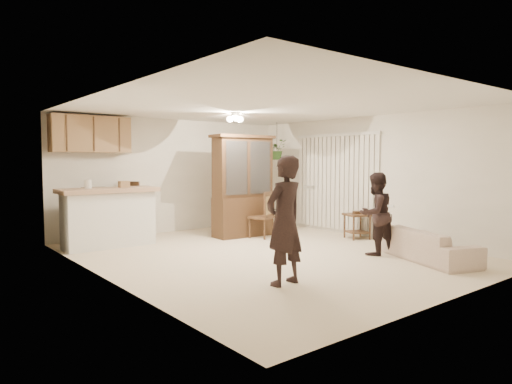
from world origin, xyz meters
TOP-DOWN VIEW (x-y plane):
  - floor at (0.00, 0.00)m, footprint 6.50×6.50m
  - ceiling at (0.00, 0.00)m, footprint 5.50×6.50m
  - wall_back at (0.00, 3.25)m, footprint 5.50×0.02m
  - wall_front at (0.00, -3.25)m, footprint 5.50×0.02m
  - wall_left at (-2.75, 0.00)m, footprint 0.02×6.50m
  - wall_right at (2.75, 0.00)m, footprint 0.02×6.50m
  - breakfast_bar at (-1.85, 2.35)m, footprint 1.60×0.55m
  - bar_top at (-1.85, 2.35)m, footprint 1.75×0.70m
  - upper_cabinets at (-1.90, 3.07)m, footprint 1.50×0.34m
  - vertical_blinds at (2.71, 0.90)m, footprint 0.06×2.30m
  - ceiling_fixture at (0.20, 1.20)m, footprint 0.36×0.36m
  - hanging_plant at (2.30, 2.40)m, footprint 0.43×0.37m
  - plant_cord at (2.30, 2.40)m, footprint 0.01×0.01m
  - sofa at (1.70, -1.96)m, footprint 1.35×2.01m
  - adult at (-1.05, -1.58)m, footprint 0.70×0.51m
  - child at (1.41, -1.15)m, footprint 0.70×0.58m
  - china_hutch at (0.79, 1.76)m, footprint 1.38×0.62m
  - side_table at (2.42, 0.05)m, footprint 0.60×0.60m
  - chair_bar at (-2.02, 2.52)m, footprint 0.53×0.53m
  - chair_hutch_left at (-1.38, 2.85)m, footprint 0.71×0.71m
  - chair_hutch_right at (0.96, 1.36)m, footprint 0.55×0.55m
  - controller_adult at (-1.00, -1.96)m, footprint 0.06×0.15m
  - controller_child at (1.38, -1.47)m, footprint 0.05×0.12m

SIDE VIEW (x-z plane):
  - floor at x=0.00m, z-range 0.00..0.00m
  - side_table at x=2.42m, z-range -0.02..0.55m
  - chair_hutch_right at x=0.96m, z-range -0.21..0.75m
  - chair_bar at x=-2.02m, z-range -0.24..0.85m
  - chair_hutch_left at x=-1.38m, z-range -0.26..0.91m
  - sofa at x=1.70m, z-range 0.00..0.73m
  - breakfast_bar at x=-1.85m, z-range 0.00..1.00m
  - child at x=1.41m, z-range 0.00..1.35m
  - controller_child at x=1.38m, z-range 0.84..0.87m
  - adult at x=-1.05m, z-range 0.00..1.80m
  - china_hutch at x=0.79m, z-range -0.01..2.10m
  - bar_top at x=-1.85m, z-range 1.01..1.09m
  - vertical_blinds at x=2.71m, z-range 0.05..2.15m
  - wall_back at x=0.00m, z-range 0.00..2.50m
  - wall_front at x=0.00m, z-range 0.00..2.50m
  - wall_left at x=-2.75m, z-range 0.00..2.50m
  - wall_right at x=2.75m, z-range 0.00..2.50m
  - controller_adult at x=-1.00m, z-range 1.25..1.29m
  - hanging_plant at x=2.30m, z-range 1.61..2.09m
  - upper_cabinets at x=-1.90m, z-range 1.75..2.45m
  - plant_cord at x=2.30m, z-range 1.85..2.50m
  - ceiling_fixture at x=0.20m, z-range 2.30..2.50m
  - ceiling at x=0.00m, z-range 2.49..2.51m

